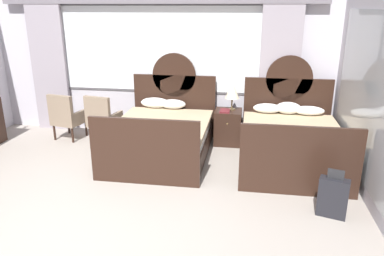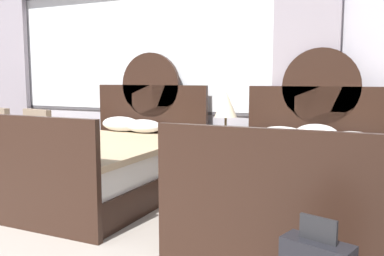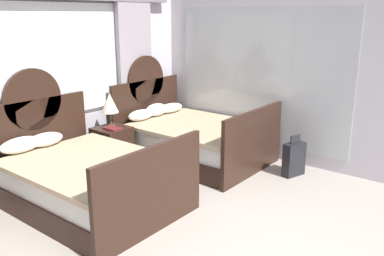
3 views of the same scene
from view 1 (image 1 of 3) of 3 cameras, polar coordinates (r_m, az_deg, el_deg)
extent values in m
plane|color=#9E9389|center=(4.54, -16.63, -16.46)|extent=(24.00, 24.00, 0.00)
cube|color=silver|center=(7.55, -4.88, 9.25)|extent=(6.79, 0.07, 2.70)
cube|color=#575459|center=(7.46, -5.04, 11.97)|extent=(4.28, 0.02, 1.71)
cube|color=white|center=(7.45, -5.05, 11.96)|extent=(4.20, 0.02, 1.63)
cube|color=#998E99|center=(8.30, -21.07, 8.58)|extent=(0.74, 0.08, 2.60)
cube|color=#998E99|center=(7.23, 13.24, 8.03)|extent=(0.74, 0.08, 2.60)
cube|color=slate|center=(7.32, -5.43, 18.94)|extent=(6.24, 0.10, 0.12)
cube|color=silver|center=(5.36, 26.64, 3.61)|extent=(0.07, 4.49, 2.70)
cube|color=#B2B7BC|center=(5.62, 25.36, 4.41)|extent=(0.01, 3.14, 2.27)
cube|color=black|center=(6.56, -4.55, -3.01)|extent=(1.55, 2.15, 0.30)
cube|color=white|center=(6.47, -4.62, -0.69)|extent=(1.49, 2.05, 0.26)
cube|color=tan|center=(6.34, -4.82, 0.46)|extent=(1.59, 1.95, 0.06)
cube|color=black|center=(7.44, -2.69, 3.42)|extent=(1.63, 0.06, 1.24)
cylinder|color=black|center=(7.31, -2.76, 8.13)|extent=(0.85, 0.06, 0.85)
cube|color=black|center=(5.44, -7.33, -3.69)|extent=(1.63, 0.06, 1.01)
ellipsoid|color=white|center=(7.31, -5.71, 3.90)|extent=(0.56, 0.28, 0.20)
ellipsoid|color=white|center=(7.23, -2.97, 3.70)|extent=(0.51, 0.30, 0.17)
cube|color=black|center=(6.44, 14.80, -4.03)|extent=(1.55, 2.15, 0.30)
cube|color=white|center=(6.34, 15.00, -1.68)|extent=(1.49, 2.05, 0.26)
cube|color=tan|center=(6.21, 15.19, -0.53)|extent=(1.59, 1.95, 0.06)
cube|color=black|center=(7.33, 14.33, 2.63)|extent=(1.63, 0.06, 1.24)
cylinder|color=black|center=(7.20, 14.72, 7.39)|extent=(0.85, 0.06, 0.85)
cube|color=black|center=(5.29, 16.17, -4.96)|extent=(1.63, 0.06, 1.01)
ellipsoid|color=white|center=(7.06, 11.52, 3.00)|extent=(0.53, 0.28, 0.17)
ellipsoid|color=white|center=(7.08, 14.59, 3.00)|extent=(0.46, 0.29, 0.22)
ellipsoid|color=white|center=(7.12, 17.50, 2.57)|extent=(0.56, 0.29, 0.16)
cube|color=black|center=(7.10, 5.54, 0.16)|extent=(0.50, 0.50, 0.66)
sphere|color=tan|center=(6.81, 5.43, 0.64)|extent=(0.02, 0.02, 0.02)
cylinder|color=brown|center=(7.07, 6.12, 2.92)|extent=(0.14, 0.14, 0.02)
cylinder|color=brown|center=(7.04, 6.15, 3.79)|extent=(0.03, 0.03, 0.20)
cone|color=beige|center=(6.98, 6.22, 5.82)|extent=(0.27, 0.27, 0.31)
cube|color=maroon|center=(6.91, 5.08, 2.63)|extent=(0.18, 0.26, 0.03)
cube|color=#84705B|center=(7.45, -13.19, 0.83)|extent=(0.63, 0.63, 0.10)
cube|color=#84705B|center=(7.18, -14.36, 2.66)|extent=(0.54, 0.19, 0.52)
cube|color=#84705B|center=(7.28, -11.72, 1.61)|extent=(0.16, 0.48, 0.16)
cube|color=#84705B|center=(7.54, -14.75, 1.95)|extent=(0.16, 0.48, 0.16)
cylinder|color=black|center=(7.56, -10.82, -0.35)|extent=(0.04, 0.04, 0.31)
cylinder|color=black|center=(7.79, -13.53, 0.02)|extent=(0.04, 0.04, 0.31)
cylinder|color=black|center=(7.22, -12.59, -1.37)|extent=(0.04, 0.04, 0.31)
cylinder|color=black|center=(7.46, -15.37, -0.95)|extent=(0.04, 0.04, 0.31)
cube|color=#84705B|center=(7.75, -18.30, 1.06)|extent=(0.63, 0.63, 0.10)
cube|color=#84705B|center=(7.50, -19.60, 2.83)|extent=(0.54, 0.19, 0.52)
cube|color=#84705B|center=(7.57, -17.00, 1.82)|extent=(0.16, 0.48, 0.16)
cube|color=#84705B|center=(7.86, -19.73, 2.14)|extent=(0.16, 0.48, 0.16)
cylinder|color=black|center=(7.84, -15.95, -0.07)|extent=(0.04, 0.04, 0.31)
cylinder|color=black|center=(8.10, -18.41, 0.28)|extent=(0.04, 0.04, 0.31)
cylinder|color=black|center=(7.52, -17.88, -1.04)|extent=(0.04, 0.04, 0.31)
cylinder|color=black|center=(7.79, -20.37, -0.64)|extent=(0.04, 0.04, 0.31)
cube|color=black|center=(5.02, 20.83, -9.98)|extent=(0.39, 0.25, 0.51)
cube|color=#232326|center=(4.88, 21.25, -6.67)|extent=(0.19, 0.08, 0.13)
cylinder|color=black|center=(5.13, 18.93, -12.01)|extent=(0.05, 0.03, 0.05)
cylinder|color=black|center=(5.12, 22.15, -12.49)|extent=(0.05, 0.03, 0.05)
camera|label=2|loc=(2.88, 36.59, -10.23)|focal=38.73mm
camera|label=3|loc=(4.83, -57.90, 7.92)|focal=38.21mm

